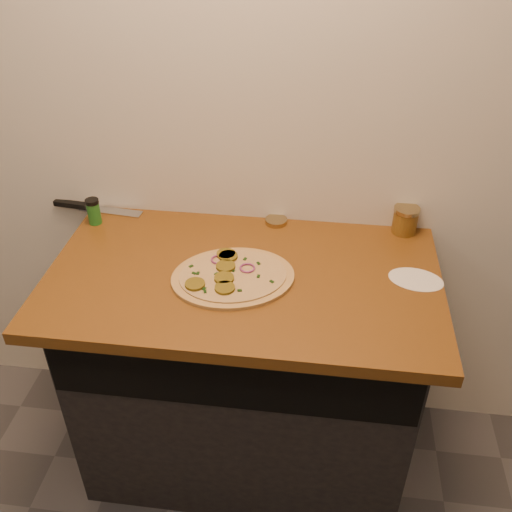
# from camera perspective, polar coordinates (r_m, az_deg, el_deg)

# --- Properties ---
(cabinet) EXTENTS (1.10, 0.60, 0.86)m
(cabinet) POSITION_cam_1_polar(r_m,az_deg,el_deg) (2.08, -0.99, -11.60)
(cabinet) COLOR black
(cabinet) RESTS_ON ground
(countertop) EXTENTS (1.20, 0.70, 0.04)m
(countertop) POSITION_cam_1_polar(r_m,az_deg,el_deg) (1.75, -1.28, -2.23)
(countertop) COLOR brown
(countertop) RESTS_ON cabinet
(pizza) EXTENTS (0.45, 0.45, 0.02)m
(pizza) POSITION_cam_1_polar(r_m,az_deg,el_deg) (1.72, -2.42, -2.01)
(pizza) COLOR tan
(pizza) RESTS_ON countertop
(chefs_knife) EXTENTS (0.34, 0.07, 0.02)m
(chefs_knife) POSITION_cam_1_polar(r_m,az_deg,el_deg) (2.14, -16.31, 4.69)
(chefs_knife) COLOR #B7BAC1
(chefs_knife) RESTS_ON countertop
(mason_jar_lid) EXTENTS (0.10, 0.10, 0.02)m
(mason_jar_lid) POSITION_cam_1_polar(r_m,az_deg,el_deg) (1.98, 2.02, 3.52)
(mason_jar_lid) COLOR #9D875B
(mason_jar_lid) RESTS_ON countertop
(salsa_jar) EXTENTS (0.09, 0.09, 0.09)m
(salsa_jar) POSITION_cam_1_polar(r_m,az_deg,el_deg) (1.97, 14.71, 3.53)
(salsa_jar) COLOR #A11810
(salsa_jar) RESTS_ON countertop
(spice_shaker) EXTENTS (0.05, 0.05, 0.09)m
(spice_shaker) POSITION_cam_1_polar(r_m,az_deg,el_deg) (2.03, -15.93, 4.32)
(spice_shaker) COLOR #216A21
(spice_shaker) RESTS_ON countertop
(flour_spill) EXTENTS (0.19, 0.19, 0.00)m
(flour_spill) POSITION_cam_1_polar(r_m,az_deg,el_deg) (1.78, 15.70, -2.28)
(flour_spill) COLOR silver
(flour_spill) RESTS_ON countertop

